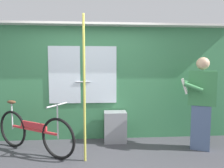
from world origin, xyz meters
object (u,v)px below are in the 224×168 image
Objects in this scene: bicycle_near_door at (33,132)px; passenger_reading_newspaper at (201,101)px; handrail_pole at (84,90)px; trash_bin_by_wall at (115,127)px.

passenger_reading_newspaper is (2.85, -0.05, 0.49)m from bicycle_near_door.
bicycle_near_door is 1.21m from handrail_pole.
trash_bin_by_wall is at bearing 54.78° from handrail_pole.
bicycle_near_door is at bearing -164.80° from trash_bin_by_wall.
trash_bin_by_wall is (-1.44, 0.43, -0.55)m from passenger_reading_newspaper.
passenger_reading_newspaper is 1.60m from trash_bin_by_wall.
handrail_pole is (-0.52, -0.74, 0.81)m from trash_bin_by_wall.
passenger_reading_newspaper is 2.73× the size of trash_bin_by_wall.
passenger_reading_newspaper is at bearing 9.07° from handrail_pole.
passenger_reading_newspaper is 0.73× the size of handrail_pole.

